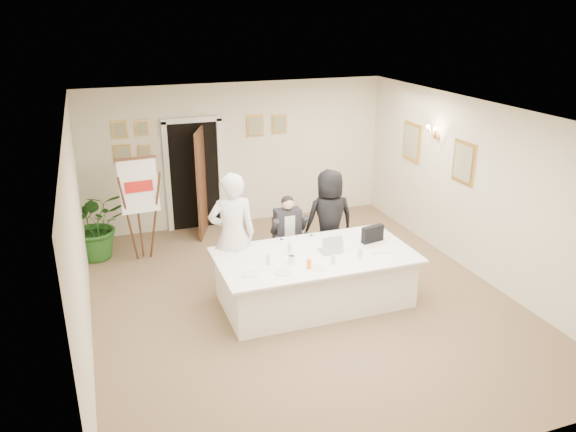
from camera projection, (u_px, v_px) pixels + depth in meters
The scene contains 28 objects.
floor at pixel (301, 299), 8.46m from camera, with size 7.00×7.00×0.00m, color brown.
ceiling at pixel (303, 113), 7.48m from camera, with size 6.00×7.00×0.02m, color white.
wall_back at pixel (238, 154), 11.06m from camera, with size 6.00×0.10×2.80m, color white.
wall_front at pixel (445, 341), 4.88m from camera, with size 6.00×0.10×2.80m, color white.
wall_left at pixel (78, 239), 7.03m from camera, with size 0.10×7.00×2.80m, color white.
wall_right at pixel (478, 190), 8.92m from camera, with size 0.10×7.00×2.80m, color white.
doorway at pixel (197, 179), 10.75m from camera, with size 1.14×0.86×2.20m.
pictures_back_wall at pixel (197, 135), 10.63m from camera, with size 3.40×0.06×0.80m, color gold, non-canonical shape.
pictures_right_wall at pixel (435, 151), 9.84m from camera, with size 0.06×2.20×0.80m, color gold, non-canonical shape.
wall_sconce at pixel (434, 132), 9.70m from camera, with size 0.20×0.30×0.24m, color #D18943, non-canonical shape.
conference_table at pixel (315, 278), 8.25m from camera, with size 2.86×1.52×0.78m.
seated_man at pixel (288, 235), 9.07m from camera, with size 0.57×0.61×1.33m, color black, non-canonical shape.
flip_chart at pixel (140, 214), 9.49m from camera, with size 0.64×0.42×1.80m.
standing_man at pixel (233, 235), 8.28m from camera, with size 0.70×0.46×1.93m, color silver.
standing_woman at pixel (329, 220), 9.22m from camera, with size 0.83×0.54×1.69m, color black.
potted_palm at pixel (96, 224), 9.66m from camera, with size 1.11×0.96×1.23m, color #21541C.
laptop at pixel (330, 242), 8.18m from camera, with size 0.32×0.35×0.28m, color #B7BABC, non-canonical shape.
laptop_bag at pixel (373, 234), 8.50m from camera, with size 0.36×0.10×0.25m, color black.
paper_stack at pixel (379, 251), 8.19m from camera, with size 0.27×0.19×0.03m, color white.
plate_left at pixel (250, 274), 7.48m from camera, with size 0.22×0.22×0.01m, color white.
plate_mid at pixel (283, 272), 7.54m from camera, with size 0.23×0.23×0.01m, color white.
plate_near at pixel (319, 268), 7.67m from camera, with size 0.22×0.22×0.01m, color white.
glass_a at pixel (268, 260), 7.77m from camera, with size 0.06×0.06×0.14m, color silver.
glass_b at pixel (333, 259), 7.78m from camera, with size 0.06×0.06×0.14m, color silver.
glass_c at pixel (360, 253), 7.97m from camera, with size 0.07×0.07×0.14m, color silver.
glass_d at pixel (290, 248), 8.15m from camera, with size 0.06×0.06×0.14m, color silver.
oj_glass at pixel (309, 264), 7.65m from camera, with size 0.06×0.06×0.13m, color orange.
steel_jug at pixel (291, 259), 7.81m from camera, with size 0.09×0.09×0.11m, color silver.
Camera 1 is at (-2.70, -6.99, 4.13)m, focal length 35.00 mm.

